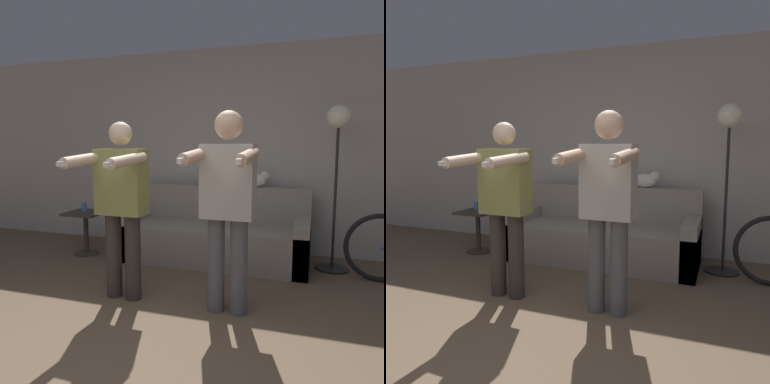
# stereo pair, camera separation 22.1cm
# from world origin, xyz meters

# --- Properties ---
(wall_back) EXTENTS (10.00, 0.05, 2.60)m
(wall_back) POSITION_xyz_m (0.00, 3.18, 1.30)
(wall_back) COLOR #B7B2A8
(wall_back) RESTS_ON ground_plane
(couch) EXTENTS (2.18, 0.83, 0.86)m
(couch) POSITION_xyz_m (-0.04, 2.58, 0.28)
(couch) COLOR gray
(couch) RESTS_ON ground_plane
(person_left) EXTENTS (0.52, 0.68, 1.56)m
(person_left) POSITION_xyz_m (-0.52, 1.23, 0.90)
(person_left) COLOR #38332D
(person_left) RESTS_ON ground_plane
(person_right) EXTENTS (0.49, 0.68, 1.63)m
(person_right) POSITION_xyz_m (0.42, 1.23, 0.94)
(person_right) COLOR #56565B
(person_right) RESTS_ON ground_plane
(cat) EXTENTS (0.41, 0.14, 0.20)m
(cat) POSITION_xyz_m (0.39, 2.88, 0.95)
(cat) COLOR silver
(cat) RESTS_ON couch
(floor_lamp) EXTENTS (0.36, 0.36, 1.79)m
(floor_lamp) POSITION_xyz_m (1.29, 2.67, 1.38)
(floor_lamp) COLOR black
(floor_lamp) RESTS_ON ground_plane
(side_table) EXTENTS (0.44, 0.44, 0.54)m
(side_table) POSITION_xyz_m (-1.65, 2.34, 0.38)
(side_table) COLOR #38332D
(side_table) RESTS_ON ground_plane
(cup) EXTENTS (0.07, 0.07, 0.11)m
(cup) POSITION_xyz_m (-1.68, 2.35, 0.59)
(cup) COLOR #3D6693
(cup) RESTS_ON side_table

